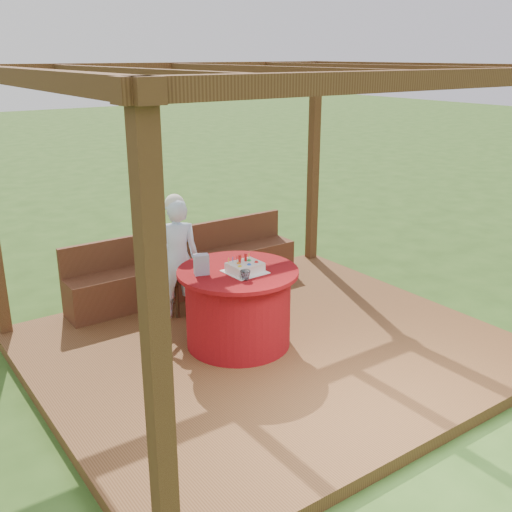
# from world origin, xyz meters

# --- Properties ---
(ground) EXTENTS (60.00, 60.00, 0.00)m
(ground) POSITION_xyz_m (0.00, 0.00, 0.00)
(ground) COLOR #2A4C19
(ground) RESTS_ON ground
(deck) EXTENTS (4.50, 4.00, 0.12)m
(deck) POSITION_xyz_m (0.00, 0.00, 0.06)
(deck) COLOR brown
(deck) RESTS_ON ground
(pergola) EXTENTS (4.50, 4.00, 2.72)m
(pergola) POSITION_xyz_m (0.00, 0.00, 2.41)
(pergola) COLOR brown
(pergola) RESTS_ON deck
(bench) EXTENTS (3.00, 0.42, 0.80)m
(bench) POSITION_xyz_m (0.00, 1.72, 0.38)
(bench) COLOR brown
(bench) RESTS_ON deck
(table) EXTENTS (1.20, 1.20, 0.80)m
(table) POSITION_xyz_m (-0.25, 0.20, 0.53)
(table) COLOR maroon
(table) RESTS_ON deck
(chair) EXTENTS (0.45, 0.45, 0.88)m
(chair) POSITION_xyz_m (-0.31, 1.38, 0.61)
(chair) COLOR #332110
(chair) RESTS_ON deck
(elderly_woman) EXTENTS (0.58, 0.49, 1.40)m
(elderly_woman) POSITION_xyz_m (-0.42, 1.15, 0.83)
(elderly_woman) COLOR #A6CAF6
(elderly_woman) RESTS_ON deck
(birthday_cake) EXTENTS (0.37, 0.37, 0.17)m
(birthday_cake) POSITION_xyz_m (-0.23, 0.10, 0.97)
(birthday_cake) COLOR white
(birthday_cake) RESTS_ON table
(gift_bag) EXTENTS (0.16, 0.13, 0.20)m
(gift_bag) POSITION_xyz_m (-0.61, 0.30, 1.02)
(gift_bag) COLOR #BF7BA7
(gift_bag) RESTS_ON table
(drinking_glass) EXTENTS (0.12, 0.12, 0.09)m
(drinking_glass) POSITION_xyz_m (-0.35, -0.07, 0.97)
(drinking_glass) COLOR white
(drinking_glass) RESTS_ON table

